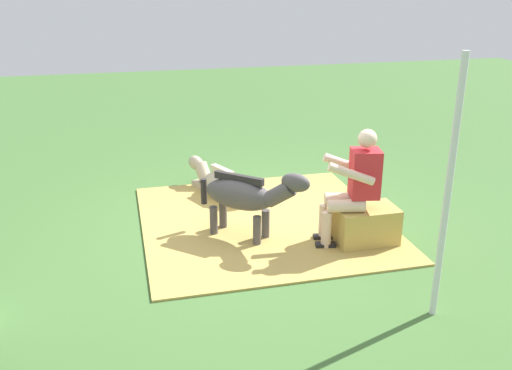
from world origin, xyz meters
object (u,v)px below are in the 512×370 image
object	(u,v)px
hay_bale	(365,225)
pony_standing	(246,196)
tent_pole_left	(448,193)
person_seated	(354,184)
pony_lying	(222,184)

from	to	relation	value
hay_bale	pony_standing	distance (m)	1.35
hay_bale	tent_pole_left	bearing A→B (deg)	90.31
pony_standing	person_seated	bearing A→B (deg)	159.53
tent_pole_left	pony_lying	bearing A→B (deg)	-67.83
pony_lying	tent_pole_left	world-z (taller)	tent_pole_left
pony_lying	tent_pole_left	bearing A→B (deg)	112.17
hay_bale	pony_standing	bearing A→B (deg)	-19.00
hay_bale	pony_standing	size ratio (longest dim) A/B	0.61
person_seated	hay_bale	bearing A→B (deg)	171.75
pony_standing	tent_pole_left	xyz separation A→B (m)	(-1.25, 1.86, 0.62)
hay_bale	person_seated	xyz separation A→B (m)	(0.16, -0.02, 0.50)
person_seated	pony_lying	distance (m)	2.10
pony_lying	tent_pole_left	xyz separation A→B (m)	(-1.29, 3.16, 0.95)
person_seated	tent_pole_left	xyz separation A→B (m)	(-0.17, 1.45, 0.42)
person_seated	tent_pole_left	distance (m)	1.52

